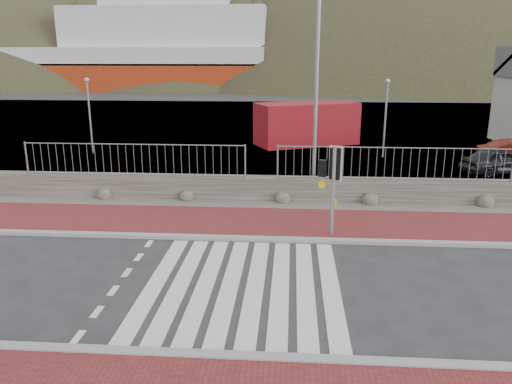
# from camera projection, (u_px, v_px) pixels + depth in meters

# --- Properties ---
(ground) EXTENTS (220.00, 220.00, 0.00)m
(ground) POSITION_uv_depth(u_px,v_px,m) (243.00, 285.00, 11.95)
(ground) COLOR #28282B
(ground) RESTS_ON ground
(sidewalk_far) EXTENTS (40.00, 3.00, 0.08)m
(sidewalk_far) POSITION_uv_depth(u_px,v_px,m) (256.00, 223.00, 16.26)
(sidewalk_far) COLOR maroon
(sidewalk_far) RESTS_ON ground
(kerb_near) EXTENTS (40.00, 0.25, 0.12)m
(kerb_near) POSITION_uv_depth(u_px,v_px,m) (226.00, 357.00, 9.05)
(kerb_near) COLOR gray
(kerb_near) RESTS_ON ground
(kerb_far) EXTENTS (40.00, 0.25, 0.12)m
(kerb_far) POSITION_uv_depth(u_px,v_px,m) (253.00, 239.00, 14.82)
(kerb_far) COLOR gray
(kerb_far) RESTS_ON ground
(zebra_crossing) EXTENTS (4.62, 5.60, 0.01)m
(zebra_crossing) POSITION_uv_depth(u_px,v_px,m) (243.00, 285.00, 11.94)
(zebra_crossing) COLOR silver
(zebra_crossing) RESTS_ON ground
(gravel_strip) EXTENTS (40.00, 1.50, 0.06)m
(gravel_strip) POSITION_uv_depth(u_px,v_px,m) (260.00, 205.00, 18.18)
(gravel_strip) COLOR #59544C
(gravel_strip) RESTS_ON ground
(stone_wall) EXTENTS (40.00, 0.60, 0.90)m
(stone_wall) POSITION_uv_depth(u_px,v_px,m) (262.00, 188.00, 18.84)
(stone_wall) COLOR #464139
(stone_wall) RESTS_ON ground
(railing) EXTENTS (18.07, 0.07, 1.22)m
(railing) POSITION_uv_depth(u_px,v_px,m) (261.00, 153.00, 18.33)
(railing) COLOR gray
(railing) RESTS_ON stone_wall
(quay) EXTENTS (120.00, 40.00, 0.50)m
(quay) POSITION_uv_depth(u_px,v_px,m) (278.00, 125.00, 38.76)
(quay) COLOR #4C4C4F
(quay) RESTS_ON ground
(water) EXTENTS (220.00, 50.00, 0.05)m
(water) POSITION_uv_depth(u_px,v_px,m) (285.00, 92.00, 72.40)
(water) COLOR #3F4C54
(water) RESTS_ON ground
(ferry) EXTENTS (50.00, 16.00, 20.00)m
(ferry) POSITION_uv_depth(u_px,v_px,m) (128.00, 54.00, 77.49)
(ferry) COLOR #982A10
(ferry) RESTS_ON ground
(hills_backdrop) EXTENTS (254.00, 90.00, 100.00)m
(hills_backdrop) POSITION_uv_depth(u_px,v_px,m) (318.00, 198.00, 102.11)
(hills_backdrop) COLOR #2A2C1A
(hills_backdrop) RESTS_ON ground
(traffic_signal_far) EXTENTS (0.69, 0.43, 2.80)m
(traffic_signal_far) POSITION_uv_depth(u_px,v_px,m) (333.00, 172.00, 14.60)
(traffic_signal_far) COLOR gray
(traffic_signal_far) RESTS_ON ground
(streetlight) EXTENTS (1.68, 0.81, 8.32)m
(streetlight) POSITION_uv_depth(u_px,v_px,m) (320.00, 73.00, 18.38)
(streetlight) COLOR gray
(streetlight) RESTS_ON ground
(shipping_container) EXTENTS (6.53, 4.78, 2.51)m
(shipping_container) POSITION_uv_depth(u_px,v_px,m) (307.00, 124.00, 30.29)
(shipping_container) COLOR maroon
(shipping_container) RESTS_ON ground
(car_a) EXTENTS (3.73, 2.36, 1.18)m
(car_a) POSITION_uv_depth(u_px,v_px,m) (499.00, 161.00, 22.98)
(car_a) COLOR black
(car_a) RESTS_ON ground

